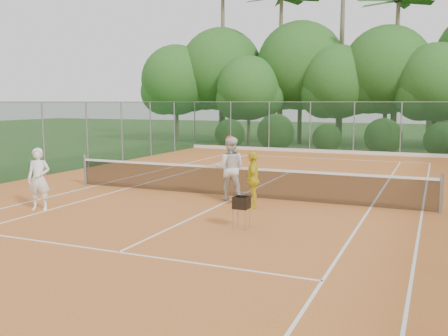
{
  "coord_description": "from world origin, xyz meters",
  "views": [
    {
      "loc": [
        5.77,
        -14.47,
        3.02
      ],
      "look_at": [
        0.07,
        -1.2,
        1.1
      ],
      "focal_mm": 40.0,
      "sensor_mm": 36.0,
      "label": 1
    }
  ],
  "objects_px": {
    "player_yellow": "(253,180)",
    "ball_hopper": "(241,203)",
    "player_center_grp": "(230,168)",
    "player_white": "(39,179)"
  },
  "relations": [
    {
      "from": "player_center_grp",
      "to": "player_white",
      "type": "bearing_deg",
      "value": -141.3
    },
    {
      "from": "player_white",
      "to": "player_center_grp",
      "type": "bearing_deg",
      "value": 17.04
    },
    {
      "from": "player_white",
      "to": "ball_hopper",
      "type": "relative_size",
      "value": 2.23
    },
    {
      "from": "player_center_grp",
      "to": "player_yellow",
      "type": "bearing_deg",
      "value": -39.06
    },
    {
      "from": "player_white",
      "to": "player_center_grp",
      "type": "height_order",
      "value": "player_center_grp"
    },
    {
      "from": "player_white",
      "to": "player_yellow",
      "type": "height_order",
      "value": "player_white"
    },
    {
      "from": "player_yellow",
      "to": "ball_hopper",
      "type": "xyz_separation_m",
      "value": [
        0.56,
        -2.33,
        -0.19
      ]
    },
    {
      "from": "player_center_grp",
      "to": "ball_hopper",
      "type": "xyz_separation_m",
      "value": [
        1.63,
        -3.2,
        -0.36
      ]
    },
    {
      "from": "player_white",
      "to": "ball_hopper",
      "type": "xyz_separation_m",
      "value": [
        5.95,
        0.26,
        -0.25
      ]
    },
    {
      "from": "player_center_grp",
      "to": "player_yellow",
      "type": "relative_size",
      "value": 1.22
    }
  ]
}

